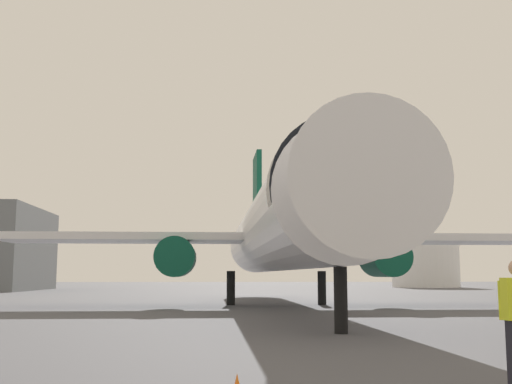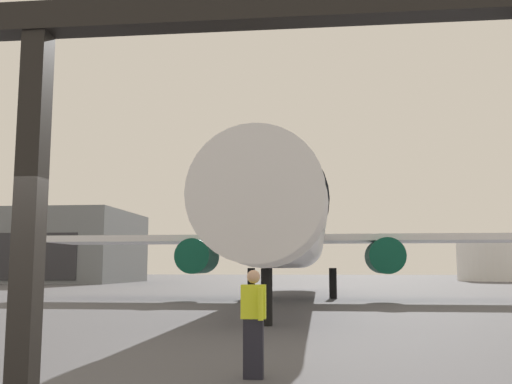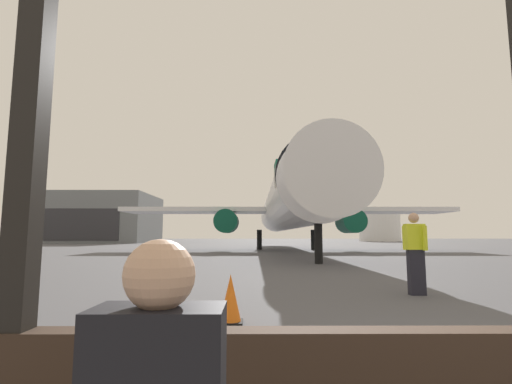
# 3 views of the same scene
# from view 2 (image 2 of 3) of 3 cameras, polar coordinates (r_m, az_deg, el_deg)

# --- Properties ---
(ground_plane) EXTENTS (220.00, 220.00, 0.00)m
(ground_plane) POSITION_cam_2_polar(r_m,az_deg,el_deg) (44.59, 3.23, -9.63)
(ground_plane) COLOR #4C4C51
(window_frame) EXTENTS (8.14, 0.24, 3.96)m
(window_frame) POSITION_cam_2_polar(r_m,az_deg,el_deg) (5.07, -21.47, -10.43)
(window_frame) COLOR #38281E
(window_frame) RESTS_ON ground
(airplane) EXTENTS (27.88, 36.08, 10.65)m
(airplane) POSITION_cam_2_polar(r_m,az_deg,el_deg) (32.76, 3.27, -3.99)
(airplane) COLOR silver
(airplane) RESTS_ON ground
(ground_crew_worker) EXTENTS (0.40, 0.48, 1.74)m
(ground_crew_worker) POSITION_cam_2_polar(r_m,az_deg,el_deg) (9.80, -0.24, -12.47)
(ground_crew_worker) COLOR black
(ground_crew_worker) RESTS_ON ground
(distant_hangar) EXTENTS (19.42, 16.63, 8.58)m
(distant_hangar) POSITION_cam_2_polar(r_m,az_deg,el_deg) (76.92, -19.21, -5.08)
(distant_hangar) COLOR slate
(distant_hangar) RESTS_ON ground
(fuel_storage_tank) EXTENTS (8.66, 8.66, 6.00)m
(fuel_storage_tank) POSITION_cam_2_polar(r_m,az_deg,el_deg) (86.17, 21.76, -6.03)
(fuel_storage_tank) COLOR white
(fuel_storage_tank) RESTS_ON ground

